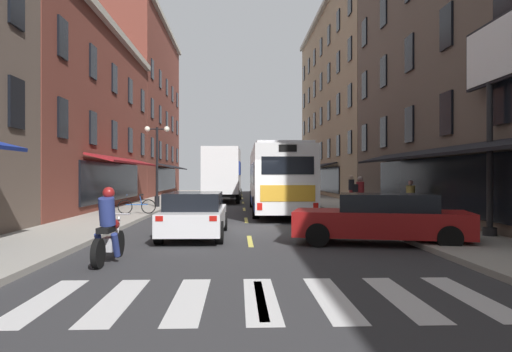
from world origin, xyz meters
name	(u,v)px	position (x,y,z in m)	size (l,w,h in m)	color
ground_plane	(248,229)	(0.00, 0.00, -0.05)	(34.80, 80.00, 0.10)	#333335
lane_centre_dashes	(248,229)	(0.00, -0.25, 0.00)	(0.14, 73.90, 0.01)	#DBCC4C
crosswalk_near	(261,298)	(0.00, -10.00, 0.00)	(7.10, 2.80, 0.01)	silver
sidewalk_left	(84,227)	(-5.90, 0.00, 0.07)	(3.00, 80.00, 0.14)	#A39E93
sidewalk_right	(407,225)	(5.90, 0.00, 0.07)	(3.00, 80.00, 0.14)	#A39E93
billboard_sign	(490,76)	(7.05, -3.62, 4.85)	(0.40, 2.68, 6.27)	black
transit_bus	(277,179)	(1.65, 7.11, 1.75)	(2.73, 11.90, 3.33)	white
box_truck	(223,175)	(-1.40, 16.90, 1.96)	(2.66, 8.24, 3.79)	white
sedan_near	(382,219)	(3.64, -4.30, 0.72)	(5.02, 2.85, 1.40)	maroon
sedan_mid	(229,189)	(-1.17, 26.41, 0.69)	(2.05, 4.79, 1.32)	silver
sedan_far	(195,214)	(-1.69, -2.51, 0.70)	(1.93, 4.66, 1.39)	silver
motorcycle_rider	(109,230)	(-3.18, -6.83, 0.71)	(0.62, 2.07, 1.66)	black
bicycle_near	(137,206)	(-5.00, 4.81, 0.50)	(1.69, 0.52, 0.91)	black
pedestrian_near	(360,194)	(5.19, 4.12, 1.06)	(0.52, 0.36, 1.73)	maroon
pedestrian_mid	(351,189)	(6.77, 12.34, 1.06)	(0.36, 0.36, 1.77)	maroon
pedestrian_far	(411,199)	(6.82, 2.19, 0.94)	(0.36, 0.36, 1.58)	#66387F
street_lamp_twin	(157,162)	(-4.94, 9.89, 2.69)	(1.42, 0.32, 4.56)	black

